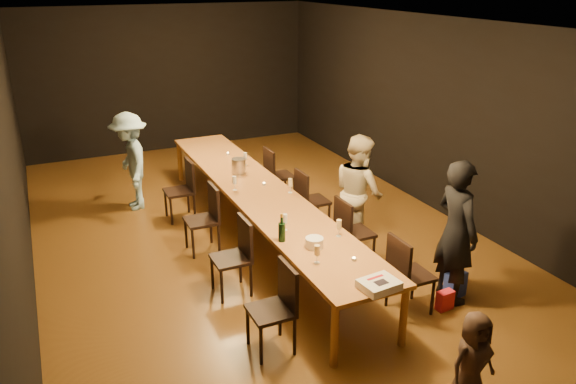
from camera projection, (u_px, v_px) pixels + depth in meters
name	position (u px, v px, depth m)	size (l,w,h in m)	color
ground	(260.00, 239.00, 8.10)	(10.00, 10.00, 0.00)	#422610
room_shell	(257.00, 96.00, 7.34)	(6.04, 10.04, 3.02)	black
table	(259.00, 194.00, 7.84)	(0.90, 6.00, 0.75)	#9C5F2D
chair_right_0	(411.00, 274.00, 6.23)	(0.42, 0.42, 0.93)	black
chair_right_1	(355.00, 232.00, 7.24)	(0.42, 0.42, 0.93)	black
chair_right_2	(313.00, 200.00, 8.26)	(0.42, 0.42, 0.93)	black
chair_right_3	(280.00, 175.00, 9.27)	(0.42, 0.42, 0.93)	black
chair_left_0	(271.00, 310.00, 5.57)	(0.42, 0.42, 0.93)	black
chair_left_1	(231.00, 258.00, 6.58)	(0.42, 0.42, 0.93)	black
chair_left_2	(201.00, 220.00, 7.60)	(0.42, 0.42, 0.93)	black
chair_left_3	(179.00, 191.00, 8.61)	(0.42, 0.42, 0.93)	black
woman_birthday	(456.00, 232.00, 6.35)	(0.62, 0.41, 1.70)	black
woman_tan	(359.00, 192.00, 7.65)	(0.78, 0.61, 1.60)	beige
man_blue	(131.00, 162.00, 8.90)	(1.02, 0.59, 1.58)	#8FBDDE
child	(472.00, 361.00, 4.82)	(0.46, 0.30, 0.94)	#3E2B22
gift_bag_red	(445.00, 300.00, 6.37)	(0.20, 0.11, 0.23)	red
gift_bag_blue	(455.00, 284.00, 6.62)	(0.25, 0.16, 0.31)	#2941B4
birthday_cake	(379.00, 285.00, 5.39)	(0.39, 0.33, 0.09)	white
plate_stack	(314.00, 243.00, 6.19)	(0.20, 0.20, 0.11)	white
champagne_bottle	(282.00, 227.00, 6.30)	(0.08, 0.08, 0.34)	black
ice_bucket	(239.00, 166.00, 8.46)	(0.21, 0.21, 0.23)	#AAAAAF
wineglass_0	(317.00, 254.00, 5.84)	(0.06, 0.06, 0.21)	beige
wineglass_1	(339.00, 228.00, 6.44)	(0.06, 0.06, 0.21)	beige
wineglass_2	(285.00, 222.00, 6.59)	(0.06, 0.06, 0.21)	silver
wineglass_3	(290.00, 186.00, 7.71)	(0.06, 0.06, 0.21)	beige
wineglass_4	(235.00, 183.00, 7.81)	(0.06, 0.06, 0.21)	silver
wineglass_5	(245.00, 159.00, 8.82)	(0.06, 0.06, 0.21)	silver
tealight_near	(354.00, 259.00, 5.92)	(0.05, 0.05, 0.03)	#B2B7B2
tealight_mid	(264.00, 184.00, 8.03)	(0.05, 0.05, 0.03)	#B2B7B2
tealight_far	(228.00, 154.00, 9.36)	(0.05, 0.05, 0.03)	#B2B7B2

